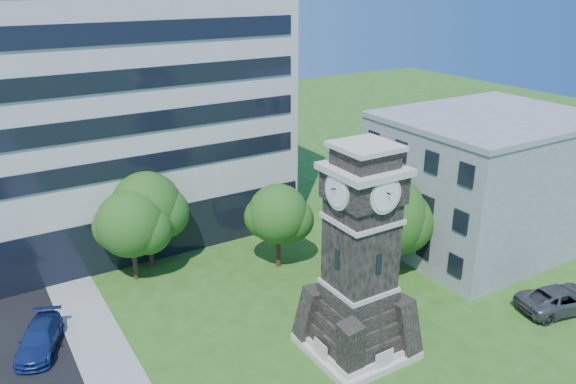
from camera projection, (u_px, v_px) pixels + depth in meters
clock_tower at (360, 267)px, 30.35m from camera, size 5.40×5.40×12.22m
office_tall at (108, 57)px, 43.08m from camera, size 26.20×15.11×28.60m
office_low at (484, 181)px, 43.42m from camera, size 15.20×12.20×10.40m
car_street_north at (39, 339)px, 31.94m from camera, size 3.61×5.19×1.39m
car_east_lot at (561, 299)px, 35.71m from camera, size 6.12×3.84×1.58m
park_bench at (395, 346)px, 31.59m from camera, size 2.04×0.54×1.05m
tree_nw at (132, 226)px, 38.29m from camera, size 5.15×4.68×6.60m
tree_nc at (148, 209)px, 39.93m from camera, size 5.53×5.03×7.24m
tree_ne at (279, 216)px, 40.08m from camera, size 4.77×4.34×6.33m
tree_east at (384, 218)px, 39.04m from camera, size 6.60×6.00×7.44m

